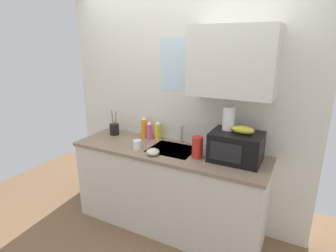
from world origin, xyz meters
TOP-DOWN VIEW (x-y plane):
  - kitchen_wall_assembly at (0.10, 0.31)m, footprint 2.80×0.42m
  - counter_unit at (0.00, 0.00)m, footprint 2.03×0.63m
  - sink_faucet at (0.04, 0.24)m, footprint 0.03×0.03m
  - microwave at (0.68, 0.05)m, footprint 0.46×0.35m
  - banana_bunch at (0.73, 0.05)m, footprint 0.20×0.11m
  - paper_towel_roll at (0.58, 0.10)m, footprint 0.11×0.11m
  - dish_soap_bottle_yellow at (-0.24, 0.22)m, footprint 0.07×0.07m
  - dish_soap_bottle_pink at (-0.34, 0.19)m, footprint 0.06×0.06m
  - dish_soap_bottle_orange at (-0.42, 0.21)m, footprint 0.07×0.07m
  - cereal_canister at (0.34, -0.05)m, footprint 0.10×0.10m
  - mug_white at (-0.28, -0.14)m, footprint 0.08×0.08m
  - utensil_crock at (-0.78, 0.12)m, footprint 0.11×0.11m
  - small_bowl at (-0.06, -0.20)m, footprint 0.13×0.13m

SIDE VIEW (x-z plane):
  - counter_unit at x=0.00m, z-range 0.01..0.91m
  - small_bowl at x=-0.06m, z-range 0.90..0.96m
  - mug_white at x=-0.28m, z-range 0.90..0.99m
  - utensil_crock at x=-0.78m, z-range 0.82..1.12m
  - sink_faucet at x=0.04m, z-range 0.90..1.09m
  - dish_soap_bottle_pink at x=-0.34m, z-range 0.89..1.10m
  - dish_soap_bottle_yellow at x=-0.24m, z-range 0.89..1.11m
  - cereal_canister at x=0.34m, z-range 0.90..1.11m
  - dish_soap_bottle_orange at x=-0.42m, z-range 0.89..1.14m
  - microwave at x=0.68m, z-range 0.90..1.17m
  - banana_bunch at x=0.73m, z-range 1.17..1.24m
  - paper_towel_roll at x=0.58m, z-range 1.17..1.39m
  - kitchen_wall_assembly at x=0.10m, z-range 0.10..2.60m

